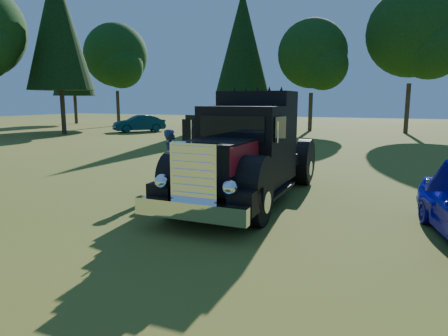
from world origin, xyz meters
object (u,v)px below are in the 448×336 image
at_px(spectator_far, 191,161).
at_px(distant_teal_car, 139,123).
at_px(diamond_t_truck, 246,155).
at_px(spectator_near, 172,160).

xyz_separation_m(spectator_far, distant_teal_car, (-14.92, 18.48, -0.13)).
distance_m(diamond_t_truck, distant_teal_car, 25.85).
bearing_deg(diamond_t_truck, spectator_far, 158.15).
height_order(diamond_t_truck, spectator_near, diamond_t_truck).
height_order(spectator_far, distant_teal_car, spectator_far).
height_order(diamond_t_truck, spectator_far, diamond_t_truck).
distance_m(spectator_near, spectator_far, 0.65).
relative_size(diamond_t_truck, spectator_near, 3.82).
relative_size(spectator_far, distant_teal_car, 0.39).
bearing_deg(distant_teal_car, spectator_far, -11.49).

